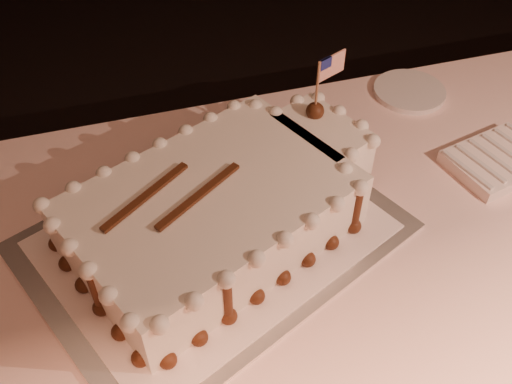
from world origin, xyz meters
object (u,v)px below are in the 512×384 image
object	(u,v)px
napkin_stack	(498,160)
side_plate	(409,91)
banquet_table	(272,333)
sheet_cake	(227,204)
cake_board	(214,236)

from	to	relation	value
napkin_stack	side_plate	size ratio (longest dim) A/B	1.33
banquet_table	sheet_cake	bearing A→B (deg)	165.74
cake_board	napkin_stack	bearing A→B (deg)	-21.89
sheet_cake	cake_board	bearing A→B (deg)	-155.63
napkin_stack	banquet_table	bearing A→B (deg)	-176.28
side_plate	sheet_cake	bearing A→B (deg)	-150.97
sheet_cake	side_plate	bearing A→B (deg)	29.03
napkin_stack	side_plate	bearing A→B (deg)	101.61
napkin_stack	side_plate	distance (m)	0.28
banquet_table	side_plate	size ratio (longest dim) A/B	14.38
sheet_cake	napkin_stack	size ratio (longest dim) A/B	2.77
cake_board	napkin_stack	world-z (taller)	napkin_stack
napkin_stack	cake_board	bearing A→B (deg)	-177.77
cake_board	side_plate	xyz separation A→B (m)	(0.54, 0.30, 0.00)
banquet_table	sheet_cake	distance (m)	0.45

